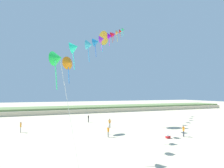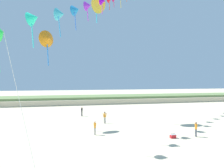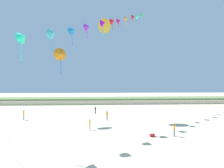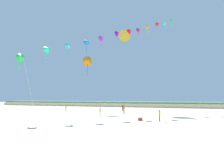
{
  "view_description": "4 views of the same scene",
  "coord_description": "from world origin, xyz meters",
  "views": [
    {
      "loc": [
        -9.51,
        -17.09,
        6.2
      ],
      "look_at": [
        0.84,
        10.14,
        7.8
      ],
      "focal_mm": 28.0,
      "sensor_mm": 36.0,
      "label": 1
    },
    {
      "loc": [
        -5.8,
        -18.98,
        6.05
      ],
      "look_at": [
        2.03,
        11.15,
        5.5
      ],
      "focal_mm": 38.0,
      "sensor_mm": 36.0,
      "label": 2
    },
    {
      "loc": [
        0.37,
        -17.29,
        6.11
      ],
      "look_at": [
        2.07,
        9.16,
        6.28
      ],
      "focal_mm": 28.0,
      "sensor_mm": 36.0,
      "label": 3
    },
    {
      "loc": [
        10.71,
        -21.78,
        3.2
      ],
      "look_at": [
        0.2,
        9.11,
        5.8
      ],
      "focal_mm": 28.0,
      "sensor_mm": 36.0,
      "label": 4
    }
  ],
  "objects": [
    {
      "name": "dune_ridge",
      "position": [
        0.0,
        42.79,
        0.89
      ],
      "size": [
        120.0,
        12.4,
        1.8
      ],
      "color": "beige",
      "rests_on": "ground"
    },
    {
      "name": "person_near_left",
      "position": [
        -13.13,
        14.25,
        0.99
      ],
      "size": [
        0.23,
        0.6,
        1.71
      ],
      "color": "gray",
      "rests_on": "ground"
    },
    {
      "name": "person_far_right",
      "position": [
        -0.79,
        20.23,
        0.88
      ],
      "size": [
        0.4,
        0.46,
        1.52
      ],
      "color": "black",
      "rests_on": "ground"
    },
    {
      "name": "kite_banner_string",
      "position": [
        1.37,
        12.69,
        16.88
      ],
      "size": [
        21.46,
        33.8,
        25.63
      ],
      "color": "#1ED54A"
    },
    {
      "name": "ground_plane",
      "position": [
        0.0,
        0.0,
        0.0
      ],
      "size": [
        240.0,
        240.0,
        0.0
      ],
      "primitive_type": "plane",
      "color": "beige"
    },
    {
      "name": "person_mid_center",
      "position": [
        -1.12,
        6.52,
        0.89
      ],
      "size": [
        0.25,
        0.53,
        1.54
      ],
      "color": "gray",
      "rests_on": "ground"
    },
    {
      "name": "person_near_right",
      "position": [
        9.11,
        2.98,
        0.91
      ],
      "size": [
        0.22,
        0.56,
        1.58
      ],
      "color": "#474C56",
      "rests_on": "ground"
    },
    {
      "name": "beach_cooler",
      "position": [
        6.46,
        3.08,
        0.21
      ],
      "size": [
        0.58,
        0.41,
        0.46
      ],
      "color": "red",
      "rests_on": "ground"
    },
    {
      "name": "person_far_left",
      "position": [
        1.45,
        12.96,
        0.95
      ],
      "size": [
        0.58,
        0.22,
        1.64
      ],
      "color": "gray",
      "rests_on": "ground"
    },
    {
      "name": "large_kite_mid_trail",
      "position": [
        -6.12,
        11.43,
        11.14
      ],
      "size": [
        2.17,
        1.84,
        4.44
      ],
      "color": "orange"
    },
    {
      "name": "large_kite_low_lead",
      "position": [
        0.84,
        15.71,
        17.31
      ],
      "size": [
        3.13,
        2.7,
        4.3
      ],
      "color": "gold"
    }
  ]
}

